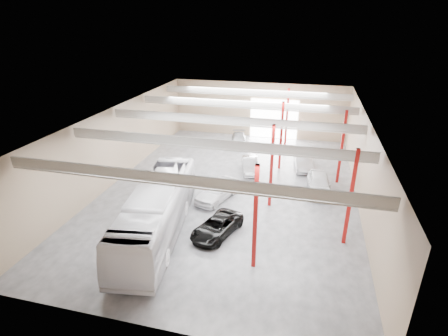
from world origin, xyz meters
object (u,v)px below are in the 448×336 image
at_px(black_sedan, 217,226).
at_px(car_right_far, 319,183).
at_px(car_right_near, 303,161).
at_px(coach_bus, 158,210).
at_px(car_row_a, 217,190).
at_px(car_row_b, 250,165).
at_px(car_row_c, 239,140).

bearing_deg(black_sedan, car_right_far, 68.89).
height_order(car_right_near, car_right_far, car_right_far).
distance_m(coach_bus, car_row_a, 6.71).
relative_size(car_row_a, car_right_far, 1.01).
height_order(car_row_b, car_right_near, car_right_near).
distance_m(car_row_a, car_row_c, 14.00).
xyz_separation_m(car_row_a, car_row_b, (1.70, 6.47, -0.13)).
bearing_deg(black_sedan, car_row_a, 123.27).
height_order(coach_bus, car_row_a, coach_bus).
distance_m(car_row_b, car_right_far, 7.44).
bearing_deg(car_row_a, car_row_c, 111.51).
bearing_deg(coach_bus, car_row_b, 61.75).
bearing_deg(black_sedan, car_right_near, 86.45).
bearing_deg(black_sedan, car_row_c, 115.25).
xyz_separation_m(coach_bus, car_row_a, (2.75, 6.03, -1.03)).
distance_m(car_row_b, car_right_near, 5.69).
xyz_separation_m(car_row_a, car_row_c, (-0.97, 13.97, -0.18)).
bearing_deg(car_row_b, car_row_c, 95.09).
bearing_deg(car_right_far, black_sedan, -133.05).
distance_m(car_row_a, car_right_near, 11.13).
height_order(black_sedan, car_row_c, car_row_c).
relative_size(coach_bus, car_row_c, 2.95).
height_order(car_row_a, car_row_c, car_row_a).
bearing_deg(car_right_far, car_row_b, 152.70).
xyz_separation_m(black_sedan, car_row_c, (-2.37, 19.17, 0.01)).
bearing_deg(black_sedan, coach_bus, -150.47).
height_order(coach_bus, car_right_near, coach_bus).
bearing_deg(coach_bus, car_row_c, 76.27).
relative_size(coach_bus, car_right_far, 2.76).
bearing_deg(car_row_b, coach_bus, -124.13).
relative_size(black_sedan, car_row_c, 1.03).
bearing_deg(car_right_near, black_sedan, -118.88).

